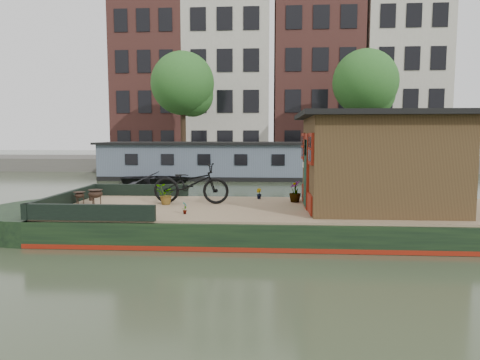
# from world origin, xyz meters

# --- Properties ---
(ground) EXTENTS (120.00, 120.00, 0.00)m
(ground) POSITION_xyz_m (0.00, 0.00, 0.00)
(ground) COLOR #2C3521
(ground) RESTS_ON ground
(houseboat_hull) EXTENTS (14.01, 4.02, 0.60)m
(houseboat_hull) POSITION_xyz_m (-1.33, 0.00, 0.27)
(houseboat_hull) COLOR black
(houseboat_hull) RESTS_ON ground
(houseboat_deck) EXTENTS (11.80, 3.80, 0.05)m
(houseboat_deck) POSITION_xyz_m (0.00, 0.00, 0.62)
(houseboat_deck) COLOR #917859
(houseboat_deck) RESTS_ON houseboat_hull
(bow_bulwark) EXTENTS (3.00, 4.00, 0.35)m
(bow_bulwark) POSITION_xyz_m (-5.07, 0.00, 0.82)
(bow_bulwark) COLOR black
(bow_bulwark) RESTS_ON houseboat_deck
(cabin) EXTENTS (4.00, 3.50, 2.42)m
(cabin) POSITION_xyz_m (2.19, 0.00, 1.88)
(cabin) COLOR #342514
(cabin) RESTS_ON houseboat_deck
(bicycle) EXTENTS (2.12, 0.84, 1.10)m
(bicycle) POSITION_xyz_m (-2.66, 0.54, 1.20)
(bicycle) COLOR black
(bicycle) RESTS_ON houseboat_deck
(potted_plant_b) EXTENTS (0.21, 0.22, 0.31)m
(potted_plant_b) POSITION_xyz_m (-0.82, 1.48, 0.80)
(potted_plant_b) COLOR maroon
(potted_plant_b) RESTS_ON houseboat_deck
(potted_plant_c) EXTENTS (0.63, 0.60, 0.54)m
(potted_plant_c) POSITION_xyz_m (-3.32, 0.29, 0.92)
(potted_plant_c) COLOR #B56D34
(potted_plant_c) RESTS_ON houseboat_deck
(potted_plant_d) EXTENTS (0.42, 0.42, 0.59)m
(potted_plant_d) POSITION_xyz_m (0.20, 0.96, 0.95)
(potted_plant_d) COLOR #9E4C2B
(potted_plant_d) RESTS_ON houseboat_deck
(potted_plant_e) EXTENTS (0.12, 0.17, 0.30)m
(potted_plant_e) POSITION_xyz_m (-2.52, -1.06, 0.80)
(potted_plant_e) COLOR #A35A2F
(potted_plant_e) RESTS_ON houseboat_deck
(brazier_front) EXTENTS (0.49, 0.49, 0.43)m
(brazier_front) POSITION_xyz_m (-5.12, 0.03, 0.86)
(brazier_front) COLOR black
(brazier_front) RESTS_ON houseboat_deck
(brazier_rear) EXTENTS (0.34, 0.34, 0.35)m
(brazier_rear) POSITION_xyz_m (-5.60, 0.10, 0.83)
(brazier_rear) COLOR black
(brazier_rear) RESTS_ON houseboat_deck
(bollard_port) EXTENTS (0.17, 0.17, 0.20)m
(bollard_port) POSITION_xyz_m (-5.60, 0.86, 0.75)
(bollard_port) COLOR black
(bollard_port) RESTS_ON houseboat_deck
(bollard_stbd) EXTENTS (0.18, 0.18, 0.20)m
(bollard_stbd) POSITION_xyz_m (-3.40, -1.44, 0.75)
(bollard_stbd) COLOR black
(bollard_stbd) RESTS_ON houseboat_deck
(dinghy) EXTENTS (3.79, 2.88, 0.74)m
(dinghy) POSITION_xyz_m (-6.41, 11.15, 0.37)
(dinghy) COLOR black
(dinghy) RESTS_ON ground
(far_houseboat) EXTENTS (20.40, 4.40, 2.11)m
(far_houseboat) POSITION_xyz_m (0.00, 14.00, 0.97)
(far_houseboat) COLOR #4D5767
(far_houseboat) RESTS_ON ground
(quay) EXTENTS (60.00, 6.00, 0.90)m
(quay) POSITION_xyz_m (0.00, 20.50, 0.45)
(quay) COLOR #47443F
(quay) RESTS_ON ground
(townhouse_row) EXTENTS (27.25, 8.00, 16.50)m
(townhouse_row) POSITION_xyz_m (0.15, 27.50, 7.90)
(townhouse_row) COLOR brown
(townhouse_row) RESTS_ON ground
(tree_left) EXTENTS (4.40, 4.40, 7.40)m
(tree_left) POSITION_xyz_m (-6.36, 19.07, 5.89)
(tree_left) COLOR #332316
(tree_left) RESTS_ON quay
(tree_right) EXTENTS (4.40, 4.40, 7.40)m
(tree_right) POSITION_xyz_m (6.14, 19.07, 5.89)
(tree_right) COLOR #332316
(tree_right) RESTS_ON quay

